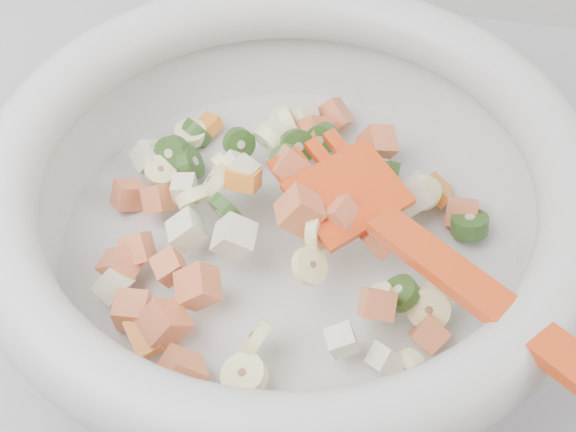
# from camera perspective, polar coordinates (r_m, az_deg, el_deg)

# --- Properties ---
(mixing_bowl) EXTENTS (0.42, 0.40, 0.12)m
(mixing_bowl) POSITION_cam_1_polar(r_m,az_deg,el_deg) (0.57, 0.02, 0.81)
(mixing_bowl) COLOR silver
(mixing_bowl) RESTS_ON counter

